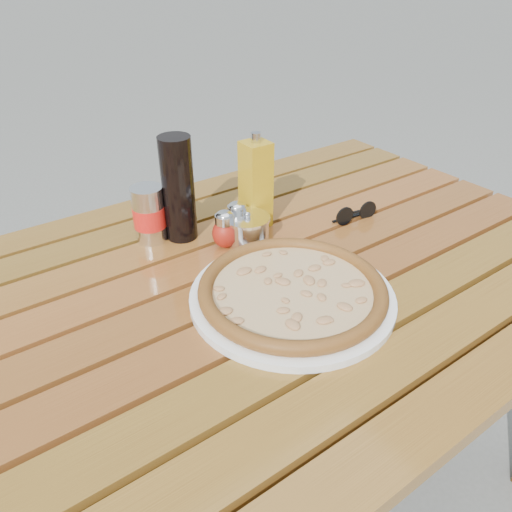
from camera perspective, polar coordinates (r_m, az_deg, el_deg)
ground at (r=1.51m, az=0.50°, el=-26.40°), size 60.00×60.00×0.00m
table at (r=0.99m, az=0.68°, el=-5.67°), size 1.40×0.90×0.75m
plate at (r=0.88m, az=4.14°, el=-4.65°), size 0.41×0.41×0.01m
pizza at (r=0.87m, az=4.18°, el=-3.82°), size 0.42×0.42×0.03m
pepper_shaker at (r=1.02m, az=-3.55°, el=3.00°), size 0.05×0.05×0.08m
oregano_shaker at (r=1.05m, az=-2.16°, el=4.08°), size 0.06×0.06×0.08m
dark_bottle at (r=1.04m, az=-8.88°, el=7.57°), size 0.08×0.08×0.22m
soda_can at (r=1.06m, az=-12.11°, el=4.62°), size 0.08×0.08×0.12m
olive_oil_cruet at (r=1.08m, az=-0.03°, el=8.19°), size 0.06×0.06×0.21m
parmesan_tin at (r=1.04m, az=-1.00°, el=3.10°), size 0.10×0.10×0.07m
sunglasses at (r=1.15m, az=11.30°, el=4.76°), size 0.11×0.04×0.04m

